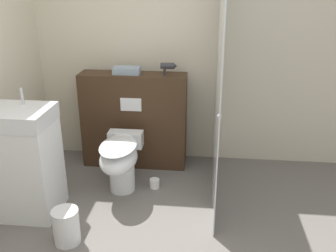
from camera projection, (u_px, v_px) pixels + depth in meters
wall_back at (168, 50)px, 4.05m from camera, size 8.00×0.06×2.50m
partition_panel at (134, 120)px, 4.11m from camera, size 1.14×0.30×1.04m
shower_glass at (218, 85)px, 3.35m from camera, size 0.04×1.47×2.17m
toilet at (120, 160)px, 3.60m from camera, size 0.35×0.67×0.54m
sink_vanity at (24, 162)px, 3.24m from camera, size 0.54×0.47×1.12m
hair_drier at (168, 66)px, 3.83m from camera, size 0.17×0.06×0.13m
folded_towel at (127, 70)px, 3.90m from camera, size 0.28×0.16×0.07m
spare_toilet_roll at (155, 183)px, 3.78m from camera, size 0.10×0.10×0.09m
waste_bin at (66, 226)px, 2.96m from camera, size 0.21×0.21×0.29m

